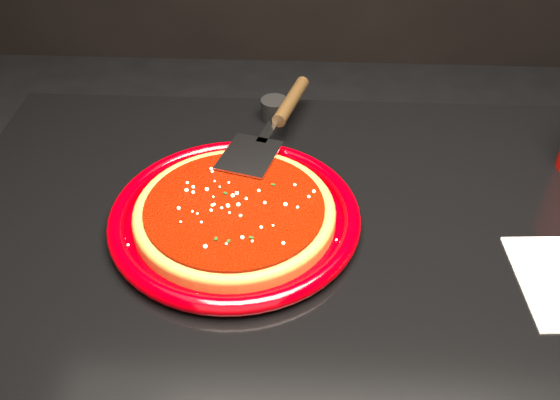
# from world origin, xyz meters

# --- Properties ---
(plate) EXTENTS (0.40, 0.40, 0.03)m
(plate) POSITION_xyz_m (-0.19, 0.07, 0.76)
(plate) COLOR #760004
(plate) RESTS_ON table
(pizza_crust) EXTENTS (0.32, 0.32, 0.01)m
(pizza_crust) POSITION_xyz_m (-0.19, 0.07, 0.77)
(pizza_crust) COLOR brown
(pizza_crust) RESTS_ON plate
(pizza_crust_rim) EXTENTS (0.32, 0.32, 0.02)m
(pizza_crust_rim) POSITION_xyz_m (-0.19, 0.07, 0.77)
(pizza_crust_rim) COLOR brown
(pizza_crust_rim) RESTS_ON plate
(pizza_sauce) EXTENTS (0.28, 0.28, 0.01)m
(pizza_sauce) POSITION_xyz_m (-0.19, 0.07, 0.78)
(pizza_sauce) COLOR #600A00
(pizza_sauce) RESTS_ON plate
(parmesan_dusting) EXTENTS (0.23, 0.23, 0.01)m
(parmesan_dusting) POSITION_xyz_m (-0.19, 0.07, 0.79)
(parmesan_dusting) COLOR #F9EABF
(parmesan_dusting) RESTS_ON plate
(basil_flecks) EXTENTS (0.22, 0.22, 0.00)m
(basil_flecks) POSITION_xyz_m (-0.19, 0.07, 0.78)
(basil_flecks) COLOR black
(basil_flecks) RESTS_ON plate
(pizza_server) EXTENTS (0.17, 0.33, 0.02)m
(pizza_server) POSITION_xyz_m (-0.15, 0.25, 0.79)
(pizza_server) COLOR #B2B3B8
(pizza_server) RESTS_ON plate
(ramekin) EXTENTS (0.06, 0.06, 0.04)m
(ramekin) POSITION_xyz_m (-0.15, 0.34, 0.77)
(ramekin) COLOR black
(ramekin) RESTS_ON table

